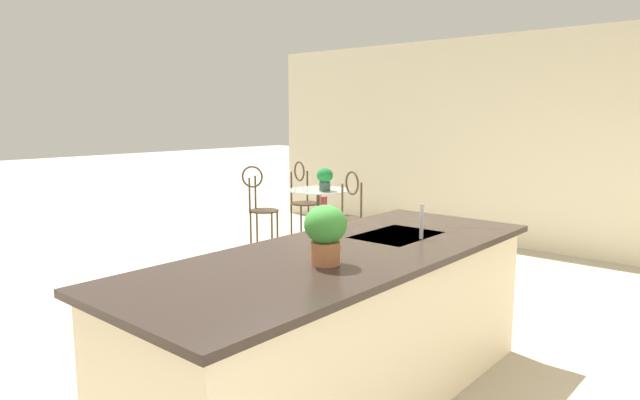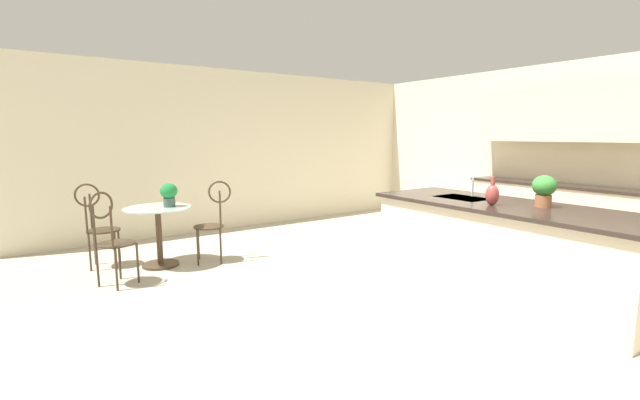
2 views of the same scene
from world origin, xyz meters
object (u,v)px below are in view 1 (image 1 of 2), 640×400
Objects in this scene: chair_toward_desk at (348,210)px; potted_plant_on_table at (325,178)px; potted_plant_counter_near at (326,231)px; chair_by_island at (303,195)px; vase_on_counter at (323,226)px; chair_near_window at (260,202)px; bistro_table at (319,212)px.

chair_toward_desk is 3.60× the size of potted_plant_on_table.
potted_plant_on_table is 4.18m from potted_plant_counter_near.
chair_by_island is 1.00× the size of chair_toward_desk.
vase_on_counter reaches higher than chair_by_island.
vase_on_counter reaches higher than chair_near_window.
bistro_table is at bearing 59.56° from chair_by_island.
chair_by_island is at bearing -178.95° from chair_near_window.
chair_near_window is 3.60× the size of potted_plant_on_table.
chair_near_window is 3.35× the size of potted_plant_counter_near.
chair_by_island is at bearing -136.19° from potted_plant_counter_near.
chair_toward_desk is at bearing -144.74° from vase_on_counter.
chair_by_island is (-0.84, -0.02, 0.00)m from chair_near_window.
bistro_table is 0.73m from chair_by_island.
potted_plant_counter_near is (3.03, 2.20, 0.52)m from chair_toward_desk.
potted_plant_counter_near is 1.08× the size of vase_on_counter.
chair_by_island is 3.35× the size of potted_plant_counter_near.
bistro_table is 0.78m from chair_near_window.
chair_near_window reaches higher than potted_plant_on_table.
chair_near_window is at bearing 1.05° from chair_by_island.
chair_near_window is 1.00× the size of chair_by_island.
potted_plant_counter_near is 0.47m from vase_on_counter.
bistro_table is 0.48m from potted_plant_on_table.
chair_by_island is 5.01m from potted_plant_counter_near.
vase_on_counter is at bearing 52.45° from chair_near_window.
chair_by_island reaches higher than bistro_table.
chair_by_island is 3.62× the size of vase_on_counter.
chair_near_window reaches higher than bistro_table.
potted_plant_on_table is (0.04, 0.13, 0.46)m from bistro_table.
vase_on_counter is (3.24, 3.14, 0.46)m from chair_by_island.
chair_near_window is 0.84m from chair_by_island.
chair_near_window is (0.48, -0.61, 0.13)m from bistro_table.
vase_on_counter is (-0.35, -0.31, -0.07)m from potted_plant_counter_near.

